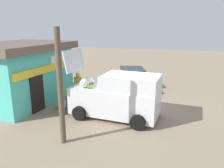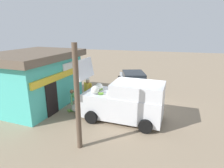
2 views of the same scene
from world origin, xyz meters
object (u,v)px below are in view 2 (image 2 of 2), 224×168
at_px(vendor_standing, 88,90).
at_px(paint_bucket, 92,95).
at_px(customer_bending, 78,100).
at_px(parked_sedan, 133,81).
at_px(unloaded_banana_pile, 76,108).
at_px(delivery_van, 126,101).
at_px(storefront_bar, 36,78).

height_order(vendor_standing, paint_bucket, vendor_standing).
bearing_deg(customer_bending, parked_sedan, -21.15).
distance_m(vendor_standing, unloaded_banana_pile, 1.29).
height_order(unloaded_banana_pile, paint_bucket, unloaded_banana_pile).
relative_size(parked_sedan, paint_bucket, 12.30).
bearing_deg(customer_bending, paint_bucket, 6.02).
bearing_deg(customer_bending, delivery_van, -86.22).
xyz_separation_m(storefront_bar, paint_bucket, (2.07, -2.74, -1.49)).
height_order(vendor_standing, customer_bending, vendor_standing).
height_order(delivery_van, paint_bucket, delivery_van).
xyz_separation_m(delivery_van, vendor_standing, (1.14, 2.54, -0.01)).
bearing_deg(customer_bending, unloaded_banana_pile, 40.91).
height_order(parked_sedan, paint_bucket, parked_sedan).
height_order(parked_sedan, vendor_standing, vendor_standing).
xyz_separation_m(storefront_bar, unloaded_banana_pile, (-0.29, -2.68, -1.50)).
bearing_deg(paint_bucket, storefront_bar, 127.05).
relative_size(storefront_bar, paint_bucket, 14.94).
xyz_separation_m(storefront_bar, customer_bending, (-0.69, -3.03, -0.81)).
height_order(customer_bending, paint_bucket, customer_bending).
bearing_deg(parked_sedan, vendor_standing, 153.75).
relative_size(storefront_bar, customer_bending, 4.04).
relative_size(storefront_bar, unloaded_banana_pile, 6.69).
bearing_deg(parked_sedan, unloaded_banana_pile, 154.11).
xyz_separation_m(parked_sedan, customer_bending, (-5.50, 2.13, 0.25)).
relative_size(unloaded_banana_pile, paint_bucket, 2.23).
relative_size(vendor_standing, paint_bucket, 4.50).
height_order(storefront_bar, delivery_van, storefront_bar).
height_order(storefront_bar, customer_bending, storefront_bar).
distance_m(customer_bending, unloaded_banana_pile, 0.87).
relative_size(parked_sedan, vendor_standing, 2.74).
distance_m(vendor_standing, paint_bucket, 1.70).
xyz_separation_m(delivery_van, parked_sedan, (5.33, 0.47, -0.39)).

